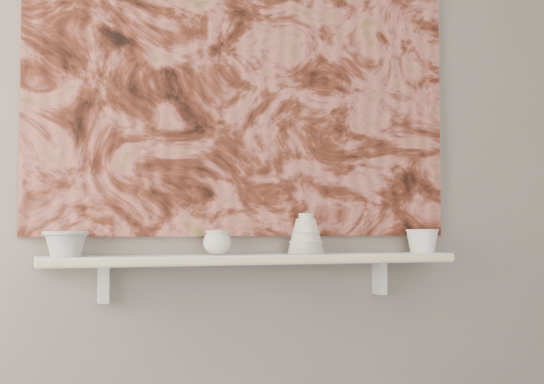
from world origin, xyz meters
name	(u,v)px	position (x,y,z in m)	size (l,w,h in m)	color
wall_back	(248,132)	(0.00, 1.60, 1.35)	(3.60, 3.60, 0.00)	gray
shelf	(256,259)	(0.00, 1.51, 0.92)	(1.40, 0.18, 0.03)	white
shelf_stripe	(266,260)	(0.00, 1.41, 0.92)	(1.40, 0.01, 0.02)	#F8ECA5
bracket_left	(103,284)	(-0.49, 1.57, 0.84)	(0.03, 0.06, 0.12)	white
bracket_right	(379,277)	(0.49, 1.57, 0.84)	(0.03, 0.06, 0.12)	white
painting	(249,77)	(0.00, 1.59, 1.54)	(1.50, 0.03, 1.10)	maroon
house_motif	(368,169)	(0.45, 1.57, 1.23)	(0.09, 0.00, 0.08)	black
bowl_grey	(66,243)	(-0.61, 1.51, 0.97)	(0.14, 0.14, 0.08)	gray
cup_cream	(217,242)	(-0.13, 1.51, 0.97)	(0.09, 0.09, 0.08)	beige
bell_vessel	(306,233)	(0.18, 1.51, 1.00)	(0.13, 0.13, 0.14)	beige
bowl_white	(422,241)	(0.63, 1.51, 0.97)	(0.12, 0.12, 0.09)	white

